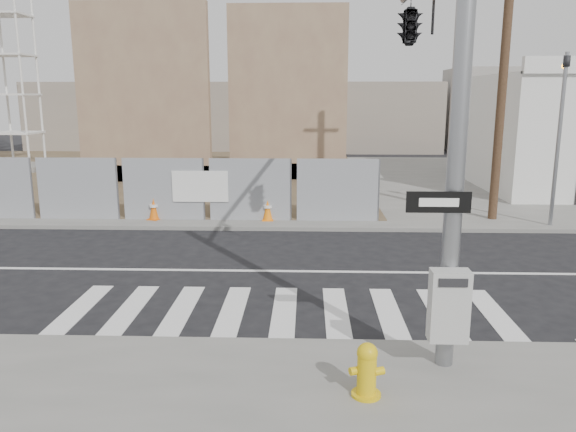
{
  "coord_description": "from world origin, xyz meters",
  "views": [
    {
      "loc": [
        0.42,
        -12.67,
        4.07
      ],
      "look_at": [
        -0.0,
        -0.28,
        1.4
      ],
      "focal_mm": 35.0,
      "sensor_mm": 36.0,
      "label": 1
    }
  ],
  "objects_px": {
    "signal_pole": "(422,55)",
    "traffic_cone_c": "(154,209)",
    "fire_hydrant": "(367,370)",
    "traffic_cone_d": "(268,210)"
  },
  "relations": [
    {
      "from": "signal_pole",
      "to": "traffic_cone_c",
      "type": "height_order",
      "value": "signal_pole"
    },
    {
      "from": "fire_hydrant",
      "to": "traffic_cone_c",
      "type": "height_order",
      "value": "fire_hydrant"
    },
    {
      "from": "signal_pole",
      "to": "traffic_cone_d",
      "type": "xyz_separation_m",
      "value": [
        -3.34,
        7.04,
        -4.32
      ]
    },
    {
      "from": "fire_hydrant",
      "to": "traffic_cone_d",
      "type": "distance_m",
      "value": 10.97
    },
    {
      "from": "signal_pole",
      "to": "fire_hydrant",
      "type": "relative_size",
      "value": 9.25
    },
    {
      "from": "fire_hydrant",
      "to": "traffic_cone_c",
      "type": "xyz_separation_m",
      "value": [
        -5.78,
        10.76,
        -0.03
      ]
    },
    {
      "from": "traffic_cone_c",
      "to": "traffic_cone_d",
      "type": "bearing_deg",
      "value": 0.17
    },
    {
      "from": "signal_pole",
      "to": "traffic_cone_c",
      "type": "xyz_separation_m",
      "value": [
        -7.04,
        7.03,
        -4.32
      ]
    },
    {
      "from": "signal_pole",
      "to": "fire_hydrant",
      "type": "xyz_separation_m",
      "value": [
        -1.26,
        -3.73,
        -4.29
      ]
    },
    {
      "from": "traffic_cone_c",
      "to": "traffic_cone_d",
      "type": "xyz_separation_m",
      "value": [
        3.7,
        0.01,
        -0.0
      ]
    }
  ]
}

